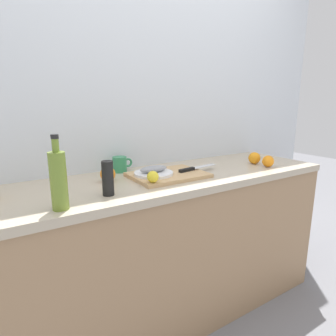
{
  "coord_description": "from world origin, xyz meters",
  "views": [
    {
      "loc": [
        -0.86,
        -1.32,
        1.31
      ],
      "look_at": [
        -0.03,
        -0.02,
        0.95
      ],
      "focal_mm": 30.28,
      "sensor_mm": 36.0,
      "label": 1
    }
  ],
  "objects": [
    {
      "name": "ground_plane",
      "position": [
        0.0,
        0.0,
        0.0
      ],
      "size": [
        12.0,
        12.0,
        0.0
      ],
      "primitive_type": "plane",
      "color": "slate"
    },
    {
      "name": "back_wall",
      "position": [
        0.0,
        0.33,
        1.25
      ],
      "size": [
        3.2,
        0.05,
        2.5
      ],
      "primitive_type": "cube",
      "color": "silver",
      "rests_on": "ground_plane"
    },
    {
      "name": "kitchen_counter",
      "position": [
        0.0,
        0.0,
        0.45
      ],
      "size": [
        2.0,
        0.6,
        0.9
      ],
      "color": "#9E7A56",
      "rests_on": "ground_plane"
    },
    {
      "name": "cutting_board",
      "position": [
        -0.03,
        -0.02,
        0.91
      ],
      "size": [
        0.41,
        0.3,
        0.02
      ],
      "primitive_type": "cube",
      "color": "tan",
      "rests_on": "kitchen_counter"
    },
    {
      "name": "white_plate",
      "position": [
        -0.12,
        -0.01,
        0.93
      ],
      "size": [
        0.22,
        0.22,
        0.01
      ],
      "primitive_type": "cylinder",
      "color": "white",
      "rests_on": "cutting_board"
    },
    {
      "name": "fish_fillet",
      "position": [
        -0.12,
        -0.01,
        0.95
      ],
      "size": [
        0.16,
        0.07,
        0.04
      ],
      "primitive_type": "ellipsoid",
      "color": "gray",
      "rests_on": "white_plate"
    },
    {
      "name": "chef_knife",
      "position": [
        0.13,
        -0.03,
        0.93
      ],
      "size": [
        0.29,
        0.07,
        0.02
      ],
      "rotation": [
        0.0,
        0.0,
        0.15
      ],
      "color": "silver",
      "rests_on": "cutting_board"
    },
    {
      "name": "lemon_0",
      "position": [
        -0.2,
        -0.14,
        0.95
      ],
      "size": [
        0.06,
        0.06,
        0.06
      ],
      "primitive_type": "sphere",
      "color": "yellow",
      "rests_on": "cutting_board"
    },
    {
      "name": "olive_oil_bottle",
      "position": [
        -0.65,
        -0.22,
        1.02
      ],
      "size": [
        0.06,
        0.06,
        0.29
      ],
      "color": "olive",
      "rests_on": "kitchen_counter"
    },
    {
      "name": "coffee_mug_0",
      "position": [
        -0.22,
        0.23,
        0.95
      ],
      "size": [
        0.12,
        0.08,
        0.09
      ],
      "color": "#338C59",
      "rests_on": "kitchen_counter"
    },
    {
      "name": "orange_0",
      "position": [
        0.65,
        -0.16,
        0.94
      ],
      "size": [
        0.07,
        0.07,
        0.07
      ],
      "primitive_type": "sphere",
      "color": "orange",
      "rests_on": "kitchen_counter"
    },
    {
      "name": "orange_1",
      "position": [
        -0.35,
        0.07,
        0.94
      ],
      "size": [
        0.08,
        0.08,
        0.08
      ],
      "primitive_type": "sphere",
      "color": "orange",
      "rests_on": "kitchen_counter"
    },
    {
      "name": "orange_2",
      "position": [
        0.64,
        -0.05,
        0.94
      ],
      "size": [
        0.08,
        0.08,
        0.08
      ],
      "primitive_type": "sphere",
      "color": "orange",
      "rests_on": "kitchen_counter"
    },
    {
      "name": "pepper_mill",
      "position": [
        -0.43,
        -0.15,
        0.98
      ],
      "size": [
        0.05,
        0.05,
        0.16
      ],
      "primitive_type": "cylinder",
      "color": "black",
      "rests_on": "kitchen_counter"
    }
  ]
}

